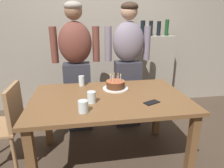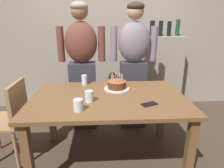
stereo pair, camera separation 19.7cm
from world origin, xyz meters
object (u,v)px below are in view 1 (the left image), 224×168
birthday_cake (116,85)px  water_glass_far (83,106)px  person_man_bearded (77,67)px  water_glass_near (92,97)px  water_glass_side (82,81)px  cell_phone (152,102)px  person_woman_cardigan (128,65)px  dining_chair (6,121)px

birthday_cake → water_glass_far: 0.62m
birthday_cake → person_man_bearded: person_man_bearded is taller
water_glass_near → water_glass_side: water_glass_side is taller
cell_phone → person_man_bearded: 1.18m
water_glass_near → water_glass_side: size_ratio=0.91×
water_glass_far → person_woman_cardigan: 1.22m
water_glass_near → water_glass_side: (-0.08, 0.50, 0.00)m
water_glass_near → person_woman_cardigan: size_ratio=0.06×
water_glass_near → water_glass_side: 0.50m
water_glass_far → cell_phone: size_ratio=0.69×
person_man_bearded → person_woman_cardigan: size_ratio=1.00×
water_glass_side → person_man_bearded: bearing=98.5°
cell_phone → person_woman_cardigan: person_woman_cardigan is taller
cell_phone → dining_chair: (-1.36, 0.29, -0.23)m
person_woman_cardigan → birthday_cake: bearing=63.9°
person_woman_cardigan → water_glass_near: bearing=57.9°
cell_phone → person_man_bearded: (-0.67, 0.96, 0.13)m
water_glass_near → cell_phone: 0.54m
person_man_bearded → dining_chair: bearing=44.1°
water_glass_side → person_man_bearded: 0.38m
water_glass_side → dining_chair: size_ratio=0.13×
water_glass_near → water_glass_far: 0.20m
person_man_bearded → dining_chair: size_ratio=1.90×
water_glass_far → cell_phone: (0.61, 0.09, -0.05)m
water_glass_far → water_glass_side: (-0.00, 0.68, 0.01)m
water_glass_near → person_man_bearded: size_ratio=0.06×
water_glass_near → cell_phone: (0.53, -0.10, -0.05)m
water_glass_near → dining_chair: 0.89m
water_glass_far → person_woman_cardigan: bearing=59.3°
birthday_cake → person_man_bearded: size_ratio=0.17×
water_glass_far → cell_phone: 0.62m
cell_phone → water_glass_near: bearing=145.9°
person_woman_cardigan → person_man_bearded: bearing=0.0°
person_woman_cardigan → water_glass_side: bearing=30.4°
person_man_bearded → water_glass_far: bearing=93.1°
birthday_cake → water_glass_near: birthday_cake is taller
dining_chair → cell_phone: bearing=78.0°
cell_phone → person_woman_cardigan: (0.01, 0.96, 0.13)m
birthday_cake → water_glass_near: (-0.28, -0.32, 0.01)m
water_glass_near → dining_chair: dining_chair is taller
person_man_bearded → dining_chair: (-0.69, -0.67, -0.36)m
birthday_cake → cell_phone: birthday_cake is taller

